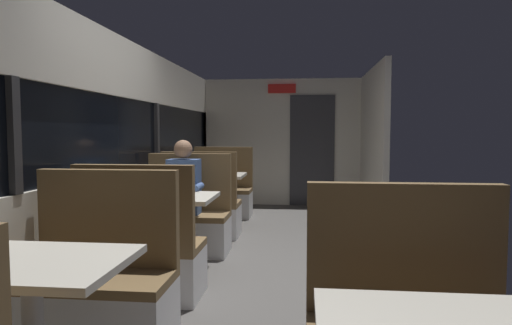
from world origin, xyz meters
TOP-DOWN VIEW (x-y plane):
  - ground_plane at (0.00, 0.00)m, footprint 3.30×9.20m
  - carriage_window_panel_left at (-1.45, 0.00)m, footprint 0.09×8.48m
  - carriage_end_bulkhead at (0.06, 4.19)m, footprint 2.90×0.11m
  - carriage_aisle_panel_right at (1.45, 3.00)m, footprint 0.08×2.40m
  - dining_table_near_window at (-0.89, -2.09)m, footprint 0.90×0.70m
  - bench_near_window_facing_entry at (-0.89, -1.39)m, footprint 0.95×0.50m
  - dining_table_mid_window at (-0.89, 0.09)m, footprint 0.90×0.70m
  - bench_mid_window_facing_end at (-0.89, -0.61)m, footprint 0.95×0.50m
  - bench_mid_window_facing_entry at (-0.89, 0.79)m, footprint 0.95×0.50m
  - dining_table_far_window at (-0.89, 2.27)m, footprint 0.90×0.70m
  - bench_far_window_facing_end at (-0.89, 1.57)m, footprint 0.95×0.50m
  - bench_far_window_facing_entry at (-0.89, 2.97)m, footprint 0.95×0.50m
  - seated_passenger at (-0.89, 0.72)m, footprint 0.47×0.55m

SIDE VIEW (x-z plane):
  - ground_plane at x=0.00m, z-range -0.02..0.00m
  - bench_near_window_facing_entry at x=-0.89m, z-range -0.22..0.88m
  - bench_mid_window_facing_end at x=-0.89m, z-range -0.22..0.88m
  - bench_mid_window_facing_entry at x=-0.89m, z-range -0.22..0.88m
  - bench_far_window_facing_end at x=-0.89m, z-range -0.22..0.88m
  - bench_far_window_facing_entry at x=-0.89m, z-range -0.22..0.88m
  - seated_passenger at x=-0.89m, z-range -0.09..1.17m
  - dining_table_near_window at x=-0.89m, z-range 0.27..1.01m
  - dining_table_mid_window at x=-0.89m, z-range 0.27..1.01m
  - dining_table_far_window at x=-0.89m, z-range 0.27..1.01m
  - carriage_window_panel_left at x=-1.45m, z-range -0.04..2.26m
  - carriage_end_bulkhead at x=0.06m, z-range -0.01..2.29m
  - carriage_aisle_panel_right at x=1.45m, z-range 0.00..2.30m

